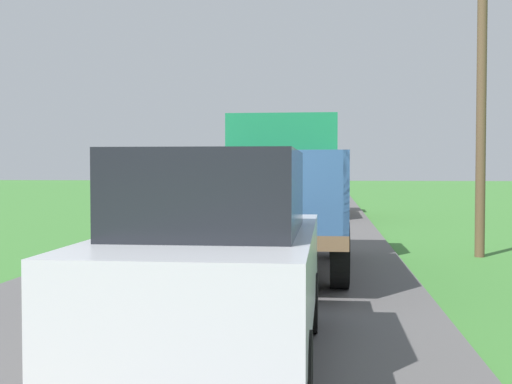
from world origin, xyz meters
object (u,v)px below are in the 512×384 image
banana_truck_far (301,178)px  following_car (217,256)px  banana_truck_near (281,189)px  utility_pole_roadside (481,97)px

banana_truck_far → following_car: bearing=-89.8°
banana_truck_near → banana_truck_far: bearing=90.7°
following_car → utility_pole_roadside: bearing=63.9°
banana_truck_far → banana_truck_near: bearing=-89.3°
banana_truck_near → following_car: banana_truck_near is taller
utility_pole_roadside → following_car: size_ratio=1.49×
utility_pole_roadside → following_car: 9.62m
banana_truck_near → utility_pole_roadside: (4.00, 2.07, 1.85)m
banana_truck_near → banana_truck_far: size_ratio=1.00×
banana_truck_near → following_car: size_ratio=1.42×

